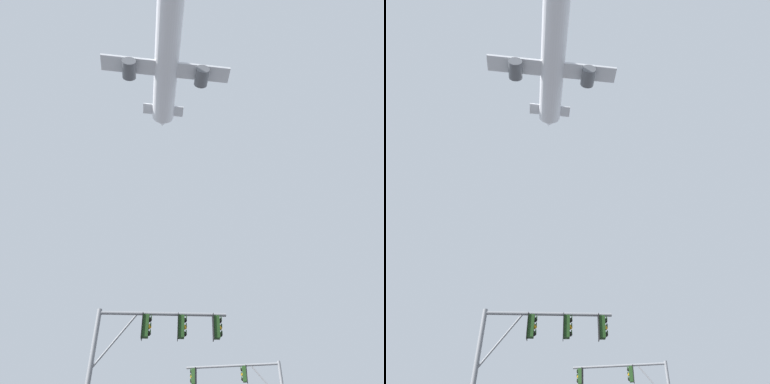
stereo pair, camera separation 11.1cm
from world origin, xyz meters
The scene contains 2 objects.
signal_pole_near centered at (-2.88, 8.84, 5.15)m, with size 5.46×0.78×6.70m.
airplane centered at (-4.63, 18.45, 41.32)m, with size 16.29×21.09×5.74m.
Camera 1 is at (-0.42, -5.91, 1.44)m, focal length 32.71 mm.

